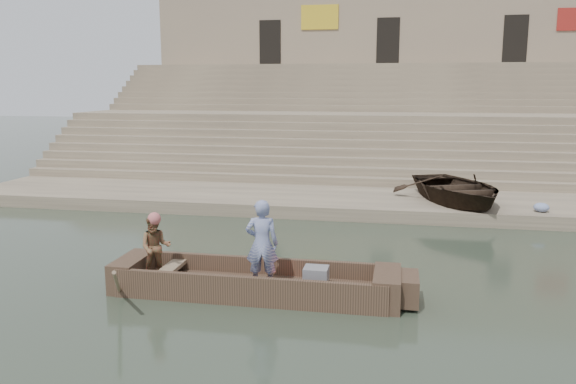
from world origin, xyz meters
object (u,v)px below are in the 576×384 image
(beached_rowboat, at_px, (457,188))
(standing_man, at_px, (262,244))
(main_rowboat, at_px, (254,289))
(television, at_px, (315,277))
(rowing_man, at_px, (156,247))

(beached_rowboat, bearing_deg, standing_man, -139.03)
(main_rowboat, bearing_deg, standing_man, -40.10)
(main_rowboat, bearing_deg, television, -0.00)
(standing_man, relative_size, rowing_man, 1.34)
(television, distance_m, beached_rowboat, 8.73)
(main_rowboat, distance_m, beached_rowboat, 9.27)
(standing_man, xyz_separation_m, rowing_man, (-2.20, 0.11, -0.21))
(main_rowboat, relative_size, television, 10.87)
(beached_rowboat, bearing_deg, main_rowboat, -140.60)
(standing_man, relative_size, television, 3.71)
(rowing_man, relative_size, television, 2.78)
(standing_man, bearing_deg, rowing_man, -9.99)
(rowing_man, relative_size, beached_rowboat, 0.29)
(standing_man, height_order, beached_rowboat, standing_man)
(standing_man, xyz_separation_m, television, (1.00, 0.17, -0.65))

